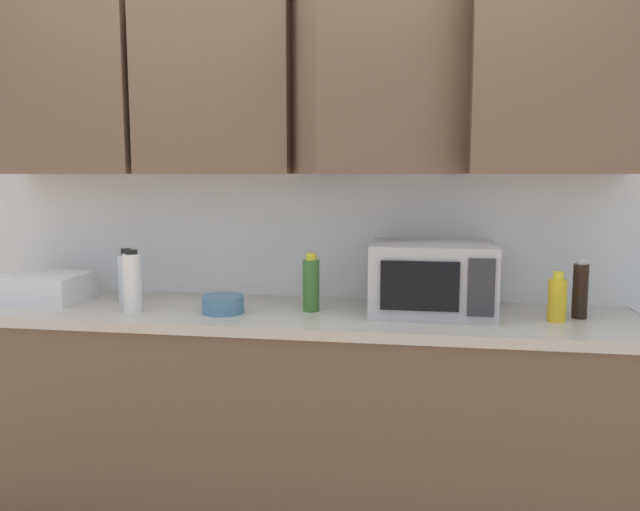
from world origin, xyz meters
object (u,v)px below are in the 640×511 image
at_px(bottle_green_oil, 311,284).
at_px(bottle_white_jar, 132,282).
at_px(microwave, 432,278).
at_px(bowl_ceramic_small, 223,304).
at_px(bottle_yellow_mustard, 557,299).
at_px(bottle_soy_dark, 580,290).
at_px(dish_rack, 41,288).
at_px(bottle_clear_tall, 127,278).

xyz_separation_m(bottle_green_oil, bottle_white_jar, (-0.70, -0.13, 0.01)).
bearing_deg(microwave, bowl_ceramic_small, -170.99).
bearing_deg(bottle_yellow_mustard, bottle_white_jar, -176.64).
height_order(microwave, bottle_white_jar, microwave).
bearing_deg(bottle_green_oil, bottle_soy_dark, 2.14).
bearing_deg(dish_rack, bottle_soy_dark, 1.02).
bearing_deg(dish_rack, bottle_green_oil, 0.04).
xyz_separation_m(dish_rack, bottle_clear_tall, (0.38, 0.03, 0.05)).
xyz_separation_m(bottle_clear_tall, bowl_ceramic_small, (0.47, -0.13, -0.07)).
relative_size(bottle_clear_tall, bottle_white_jar, 0.94).
xyz_separation_m(microwave, bottle_green_oil, (-0.48, -0.03, -0.03)).
relative_size(microwave, bottle_clear_tall, 2.05).
height_order(bottle_yellow_mustard, bottle_white_jar, bottle_white_jar).
bearing_deg(microwave, bottle_yellow_mustard, -8.30).
distance_m(bottle_soy_dark, bowl_ceramic_small, 1.39).
relative_size(dish_rack, bottle_soy_dark, 1.66).
relative_size(bottle_green_oil, bottle_yellow_mustard, 1.25).
bearing_deg(bottle_yellow_mustard, microwave, 171.70).
xyz_separation_m(bottle_green_oil, bottle_clear_tall, (-0.81, 0.03, -0.00)).
xyz_separation_m(microwave, bottle_yellow_mustard, (0.46, -0.07, -0.06)).
distance_m(microwave, bowl_ceramic_small, 0.84).
bearing_deg(bottle_green_oil, bowl_ceramic_small, -164.21).
xyz_separation_m(dish_rack, bowl_ceramic_small, (0.85, -0.10, -0.02)).
height_order(bottle_soy_dark, bottle_white_jar, bottle_white_jar).
bearing_deg(bottle_white_jar, microwave, 7.87).
bearing_deg(bottle_yellow_mustard, bottle_clear_tall, 177.88).
distance_m(bottle_green_oil, bottle_white_jar, 0.71).
bearing_deg(bottle_clear_tall, bottle_green_oil, -2.25).
bearing_deg(bottle_soy_dark, bowl_ceramic_small, -174.42).
height_order(bottle_soy_dark, bottle_clear_tall, bottle_clear_tall).
bearing_deg(bottle_yellow_mustard, bottle_green_oil, 177.99).
distance_m(microwave, bottle_soy_dark, 0.56).
bearing_deg(bottle_green_oil, bottle_white_jar, -169.56).
bearing_deg(bottle_green_oil, bottle_yellow_mustard, -2.01).
distance_m(bottle_soy_dark, bottle_green_oil, 1.04).
bearing_deg(bottle_soy_dark, microwave, -179.52).
bearing_deg(bottle_clear_tall, bottle_soy_dark, 0.22).
relative_size(dish_rack, bowl_ceramic_small, 2.28).
bearing_deg(bowl_ceramic_small, bottle_soy_dark, 5.58).
distance_m(microwave, bottle_clear_tall, 1.29).
height_order(dish_rack, bottle_white_jar, bottle_white_jar).
distance_m(bottle_soy_dark, bottle_white_jar, 1.75).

